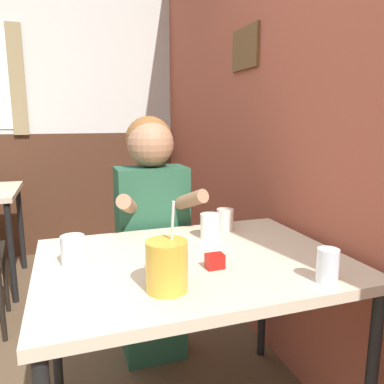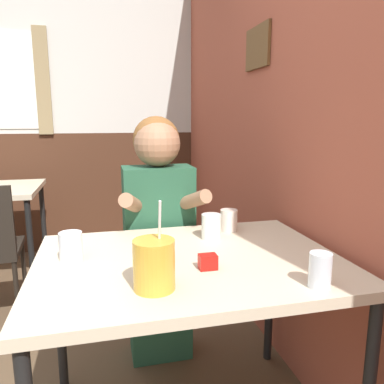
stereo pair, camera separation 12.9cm
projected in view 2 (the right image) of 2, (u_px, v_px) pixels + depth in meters
The scene contains 11 objects.
brick_wall_right at pixel (247, 99), 2.33m from camera, with size 0.08×4.72×2.70m.
back_wall at pixel (54, 104), 3.35m from camera, with size 5.50×0.09×2.70m.
main_table at pixel (189, 274), 1.37m from camera, with size 1.09×0.80×0.73m.
person_seated at pixel (159, 231), 1.88m from camera, with size 0.42×0.42×1.24m.
cocktail_pitcher at pixel (154, 265), 1.09m from camera, with size 0.12×0.12×0.27m.
glass_near_pitcher at pixel (71, 247), 1.32m from camera, with size 0.08×0.08×0.10m.
glass_center at pixel (211, 227), 1.56m from camera, with size 0.08×0.08×0.10m.
glass_far_side at pixel (229, 220), 1.68m from camera, with size 0.08×0.08×0.10m.
glass_by_brick at pixel (320, 270), 1.11m from camera, with size 0.07×0.07×0.11m.
condiment_ketchup at pixel (208, 262), 1.25m from camera, with size 0.06×0.04×0.05m.
condiment_mustard at pixel (158, 254), 1.32m from camera, with size 0.06×0.04×0.05m.
Camera 2 is at (0.38, -0.89, 1.23)m, focal length 35.00 mm.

